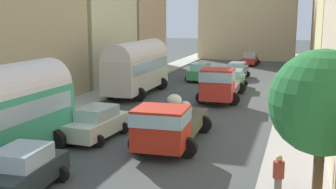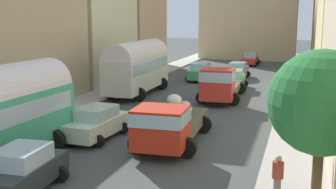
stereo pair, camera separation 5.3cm
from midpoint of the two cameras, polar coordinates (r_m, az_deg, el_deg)
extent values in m
plane|color=#404443|center=(35.22, 5.27, 0.69)|extent=(154.00, 154.00, 0.00)
cube|color=#A5AC9E|center=(37.38, -5.65, 1.38)|extent=(2.50, 70.00, 0.14)
cube|color=#9E9892|center=(34.45, 17.14, 0.16)|extent=(2.50, 70.00, 0.14)
cube|color=beige|center=(39.29, -9.95, 11.67)|extent=(4.36, 9.62, 13.74)
cube|color=tan|center=(48.53, -4.88, 8.69)|extent=(5.23, 9.00, 8.88)
cube|color=tan|center=(58.15, 21.23, 10.42)|extent=(4.47, 9.02, 13.10)
cube|color=tan|center=(61.37, 10.84, 10.82)|extent=(13.09, 6.34, 12.88)
cylinder|color=black|center=(21.17, -20.23, -5.25)|extent=(1.00, 0.35, 1.00)
cylinder|color=black|center=(19.81, -15.14, -6.03)|extent=(1.00, 0.35, 1.00)
cube|color=beige|center=(32.70, -4.22, 3.03)|extent=(2.35, 8.23, 2.48)
cylinder|color=silver|center=(32.56, -4.25, 5.20)|extent=(2.31, 8.07, 2.31)
cube|color=#99B7C6|center=(32.64, -4.24, 3.98)|extent=(2.40, 7.57, 0.79)
cylinder|color=black|center=(35.64, -4.36, 1.64)|extent=(1.00, 0.35, 1.00)
cylinder|color=black|center=(34.88, -0.94, 1.47)|extent=(1.00, 0.35, 1.00)
cylinder|color=black|center=(31.03, -7.85, 0.22)|extent=(1.00, 0.35, 1.00)
cylinder|color=black|center=(30.15, -4.00, 0.00)|extent=(1.00, 0.35, 1.00)
cube|color=#B42615|center=(18.11, -1.03, -4.51)|extent=(2.30, 2.15, 1.75)
cube|color=#99B7C6|center=(17.99, -1.04, -3.01)|extent=(2.35, 2.23, 0.56)
cube|color=#4C4835|center=(21.47, 1.43, -3.74)|extent=(2.44, 4.91, 0.55)
ellipsoid|color=beige|center=(22.53, 2.30, -1.60)|extent=(0.88, 0.94, 0.57)
ellipsoid|color=beige|center=(21.86, 2.25, -2.01)|extent=(0.78, 0.98, 0.54)
ellipsoid|color=beige|center=(19.85, -0.49, -3.35)|extent=(1.17, 1.22, 0.51)
ellipsoid|color=silver|center=(22.08, 0.81, -0.70)|extent=(0.87, 0.71, 0.60)
cylinder|color=black|center=(18.27, 2.48, -7.24)|extent=(0.90, 0.32, 0.90)
cylinder|color=black|center=(18.83, -4.12, -6.71)|extent=(0.90, 0.32, 0.90)
cylinder|color=black|center=(22.14, 4.71, -4.06)|extent=(0.90, 0.32, 0.90)
cylinder|color=black|center=(22.60, -0.80, -3.72)|extent=(0.90, 0.32, 0.90)
cube|color=red|center=(28.66, 6.63, 1.40)|extent=(2.22, 2.15, 2.08)
cube|color=#99B7C6|center=(28.57, 6.66, 2.56)|extent=(2.26, 2.24, 0.67)
cube|color=brown|center=(32.47, 7.62, 1.10)|extent=(2.34, 5.55, 0.55)
ellipsoid|color=beige|center=(33.77, 7.81, 2.41)|extent=(1.10, 1.18, 0.56)
ellipsoid|color=beige|center=(31.77, 6.79, 1.90)|extent=(0.97, 1.05, 0.53)
ellipsoid|color=beige|center=(30.94, 7.01, 1.65)|extent=(0.90, 0.96, 0.53)
ellipsoid|color=beige|center=(32.73, 7.35, 2.92)|extent=(0.89, 0.99, 0.59)
cylinder|color=black|center=(28.98, 8.77, -0.64)|extent=(0.90, 0.31, 0.90)
cylinder|color=black|center=(29.29, 4.60, -0.43)|extent=(0.90, 0.31, 0.90)
cylinder|color=black|center=(33.41, 9.67, 0.83)|extent=(0.90, 0.31, 0.90)
cylinder|color=black|center=(33.69, 6.05, 1.00)|extent=(0.90, 0.31, 0.90)
cube|color=#549B4B|center=(35.42, 8.67, 1.75)|extent=(1.88, 4.30, 0.78)
cube|color=#8FC1BB|center=(35.32, 8.70, 2.85)|extent=(1.60, 2.26, 0.59)
cylinder|color=black|center=(34.10, 9.82, 0.77)|extent=(0.60, 0.21, 0.60)
cylinder|color=black|center=(34.30, 6.96, 0.90)|extent=(0.60, 0.21, 0.60)
cylinder|color=black|center=(36.68, 10.23, 1.44)|extent=(0.60, 0.21, 0.60)
cylinder|color=black|center=(36.87, 7.56, 1.57)|extent=(0.60, 0.21, 0.60)
cube|color=slate|center=(41.60, 9.29, 3.08)|extent=(1.70, 4.09, 0.83)
cube|color=#9AB6C1|center=(41.52, 9.32, 3.98)|extent=(1.45, 2.14, 0.49)
cylinder|color=black|center=(40.30, 10.07, 2.27)|extent=(0.60, 0.21, 0.60)
cylinder|color=black|center=(40.58, 7.87, 2.39)|extent=(0.60, 0.21, 0.60)
cylinder|color=black|center=(42.75, 10.61, 2.72)|extent=(0.60, 0.21, 0.60)
cylinder|color=black|center=(43.01, 8.53, 2.83)|extent=(0.60, 0.21, 0.60)
cube|color=#B22820|center=(53.06, 10.98, 4.55)|extent=(1.66, 3.73, 0.67)
cube|color=#9CB6C8|center=(53.00, 11.01, 5.22)|extent=(1.44, 1.95, 0.56)
cylinder|color=black|center=(51.86, 11.68, 4.05)|extent=(0.60, 0.21, 0.60)
cylinder|color=black|center=(52.07, 9.93, 4.14)|extent=(0.60, 0.21, 0.60)
cylinder|color=black|center=(54.13, 11.97, 4.31)|extent=(0.60, 0.21, 0.60)
cylinder|color=black|center=(54.33, 10.29, 4.39)|extent=(0.60, 0.21, 0.60)
cube|color=#222B2D|center=(15.63, -19.07, -10.22)|extent=(1.89, 3.79, 0.75)
cube|color=#9BAEBC|center=(15.41, -19.23, -7.88)|extent=(1.58, 2.01, 0.59)
cylinder|color=black|center=(17.07, -19.29, -9.69)|extent=(0.60, 0.21, 0.60)
cylinder|color=black|center=(16.27, -14.32, -10.43)|extent=(0.60, 0.21, 0.60)
cube|color=silver|center=(21.29, -9.60, -4.21)|extent=(1.91, 4.11, 0.77)
cube|color=#A2BEBA|center=(21.13, -9.66, -2.43)|extent=(1.57, 2.18, 0.59)
cylinder|color=black|center=(22.81, -9.69, -4.13)|extent=(0.60, 0.21, 0.60)
cylinder|color=black|center=(22.03, -6.10, -4.57)|extent=(0.60, 0.21, 0.60)
cylinder|color=black|center=(20.82, -13.26, -5.70)|extent=(0.60, 0.21, 0.60)
cylinder|color=black|center=(19.97, -9.44, -6.26)|extent=(0.60, 0.21, 0.60)
cube|color=#439C57|center=(39.92, 4.34, 2.88)|extent=(1.74, 4.12, 0.83)
cube|color=#98C3C7|center=(39.83, 4.35, 3.87)|extent=(1.52, 2.15, 0.55)
cylinder|color=black|center=(41.39, 3.57, 2.63)|extent=(0.60, 0.21, 0.60)
cylinder|color=black|center=(41.03, 5.88, 2.52)|extent=(0.60, 0.21, 0.60)
cylinder|color=black|center=(38.94, 2.70, 2.13)|extent=(0.60, 0.21, 0.60)
cylinder|color=black|center=(38.57, 5.15, 2.02)|extent=(0.60, 0.21, 0.60)
cylinder|color=#24244D|center=(33.41, 16.26, -0.11)|extent=(0.19, 0.19, 0.14)
cylinder|color=#24244D|center=(33.32, 16.31, 0.76)|extent=(0.32, 0.32, 0.89)
cylinder|color=silver|center=(33.21, 16.37, 2.04)|extent=(0.49, 0.49, 0.62)
sphere|color=#D8AC84|center=(33.15, 16.41, 2.75)|extent=(0.21, 0.21, 0.21)
cylinder|color=slate|center=(15.49, 19.51, -10.82)|extent=(0.28, 0.28, 0.83)
cylinder|color=#97413C|center=(15.24, 19.68, -8.27)|extent=(0.43, 0.43, 0.63)
sphere|color=tan|center=(15.12, 19.78, -6.75)|extent=(0.22, 0.22, 0.22)
cylinder|color=#973827|center=(14.04, 14.63, -9.81)|extent=(0.39, 0.39, 0.54)
sphere|color=tan|center=(13.92, 14.70, -8.35)|extent=(0.21, 0.21, 0.21)
cylinder|color=brown|center=(12.88, 19.40, -11.60)|extent=(0.29, 0.29, 2.63)
sphere|color=#246A32|center=(12.20, 20.09, -1.02)|extent=(2.93, 2.93, 2.93)
camera|label=1|loc=(0.03, -90.06, -0.01)|focal=45.09mm
camera|label=2|loc=(0.03, 89.94, 0.01)|focal=45.09mm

